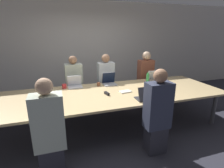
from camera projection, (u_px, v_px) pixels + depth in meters
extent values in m
plane|color=#2D2D38|center=(109.00, 126.00, 3.72)|extent=(24.00, 24.00, 0.00)
cube|color=beige|center=(88.00, 49.00, 5.35)|extent=(12.00, 0.06, 2.80)
cube|color=#D6B77F|center=(109.00, 94.00, 3.51)|extent=(4.72, 1.51, 0.04)
cylinder|color=#4C4C51|center=(214.00, 108.00, 3.73)|extent=(0.08, 0.08, 0.70)
cylinder|color=#4C4C51|center=(179.00, 91.00, 4.77)|extent=(0.08, 0.08, 0.70)
cube|color=#B7B7BC|center=(110.00, 84.00, 4.04)|extent=(0.30, 0.26, 0.02)
cube|color=#B7B7BC|center=(108.00, 78.00, 4.09)|extent=(0.31, 0.08, 0.26)
cube|color=#0F1933|center=(109.00, 78.00, 4.08)|extent=(0.30, 0.07, 0.25)
cube|color=#2D2D38|center=(106.00, 99.00, 4.58)|extent=(0.32, 0.24, 0.45)
cube|color=silver|center=(106.00, 77.00, 4.41)|extent=(0.40, 0.24, 0.74)
sphere|color=#9E7051|center=(106.00, 58.00, 4.27)|extent=(0.20, 0.20, 0.20)
cylinder|color=brown|center=(99.00, 84.00, 3.95)|extent=(0.08, 0.08, 0.08)
cube|color=gray|center=(155.00, 80.00, 4.38)|extent=(0.31, 0.23, 0.02)
cube|color=gray|center=(153.00, 75.00, 4.42)|extent=(0.32, 0.09, 0.23)
cube|color=silver|center=(153.00, 75.00, 4.41)|extent=(0.31, 0.09, 0.22)
cube|color=#2D2D38|center=(144.00, 94.00, 4.94)|extent=(0.32, 0.24, 0.45)
cube|color=brown|center=(145.00, 74.00, 4.77)|extent=(0.40, 0.24, 0.74)
sphere|color=beige|center=(146.00, 56.00, 4.63)|extent=(0.23, 0.23, 0.23)
cylinder|color=green|center=(148.00, 78.00, 4.23)|extent=(0.07, 0.07, 0.19)
cylinder|color=green|center=(148.00, 73.00, 4.19)|extent=(0.03, 0.03, 0.04)
cube|color=silver|center=(75.00, 87.00, 3.84)|extent=(0.31, 0.24, 0.02)
cube|color=silver|center=(74.00, 80.00, 3.89)|extent=(0.31, 0.08, 0.24)
cube|color=silver|center=(75.00, 81.00, 3.88)|extent=(0.31, 0.07, 0.23)
cube|color=#2D2D38|center=(75.00, 102.00, 4.37)|extent=(0.32, 0.24, 0.45)
cube|color=beige|center=(74.00, 79.00, 4.20)|extent=(0.40, 0.24, 0.74)
sphere|color=#9E7051|center=(73.00, 60.00, 4.06)|extent=(0.19, 0.19, 0.19)
cylinder|color=red|center=(64.00, 86.00, 3.78)|extent=(0.09, 0.09, 0.09)
cube|color=silver|center=(49.00, 112.00, 2.65)|extent=(0.35, 0.22, 0.02)
cube|color=silver|center=(48.00, 107.00, 2.53)|extent=(0.35, 0.06, 0.22)
cube|color=black|center=(48.00, 107.00, 2.54)|extent=(0.35, 0.06, 0.21)
cube|color=#2D2D38|center=(53.00, 161.00, 2.39)|extent=(0.32, 0.24, 0.45)
cube|color=beige|center=(48.00, 122.00, 2.22)|extent=(0.40, 0.24, 0.74)
sphere|color=tan|center=(44.00, 87.00, 2.08)|extent=(0.21, 0.21, 0.21)
cube|color=#333338|center=(145.00, 98.00, 3.19)|extent=(0.33, 0.24, 0.02)
cube|color=#333338|center=(147.00, 94.00, 3.07)|extent=(0.34, 0.10, 0.23)
cube|color=black|center=(147.00, 94.00, 3.08)|extent=(0.33, 0.10, 0.23)
cube|color=#2D2D38|center=(155.00, 139.00, 2.89)|extent=(0.32, 0.24, 0.45)
cube|color=#33384C|center=(158.00, 106.00, 2.71)|extent=(0.40, 0.24, 0.74)
sphere|color=#9E7051|center=(160.00, 76.00, 2.58)|extent=(0.21, 0.21, 0.21)
cylinder|color=#232328|center=(155.00, 94.00, 3.29)|extent=(0.07, 0.07, 0.10)
cube|color=black|center=(107.00, 93.00, 3.40)|extent=(0.08, 0.16, 0.05)
cube|color=silver|center=(125.00, 92.00, 3.56)|extent=(0.26, 0.18, 0.02)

